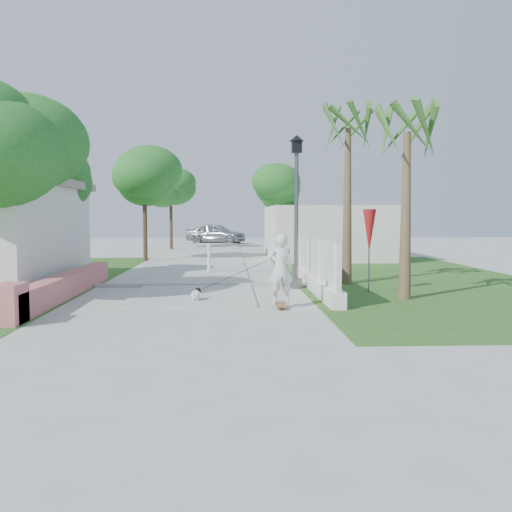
{
  "coord_description": "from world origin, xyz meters",
  "views": [
    {
      "loc": [
        0.96,
        -10.99,
        2.11
      ],
      "look_at": [
        1.63,
        3.39,
        1.1
      ],
      "focal_mm": 40.0,
      "sensor_mm": 36.0,
      "label": 1
    }
  ],
  "objects": [
    {
      "name": "lattice_fence",
      "position": [
        3.4,
        5.0,
        0.54
      ],
      "size": [
        0.35,
        7.0,
        1.5
      ],
      "color": "white",
      "rests_on": "ground"
    },
    {
      "name": "tree_path_right",
      "position": [
        3.22,
        19.98,
        3.49
      ],
      "size": [
        3.0,
        3.0,
        4.79
      ],
      "color": "#4C3826",
      "rests_on": "ground"
    },
    {
      "name": "tree_path_left",
      "position": [
        -2.98,
        15.98,
        3.82
      ],
      "size": [
        3.4,
        3.4,
        5.23
      ],
      "color": "#4C3826",
      "rests_on": "ground"
    },
    {
      "name": "curb",
      "position": [
        0.0,
        6.0,
        0.05
      ],
      "size": [
        6.5,
        0.25,
        0.1
      ],
      "primitive_type": "cube",
      "color": "#999993",
      "rests_on": "ground"
    },
    {
      "name": "patio_umbrella",
      "position": [
        4.8,
        4.5,
        1.69
      ],
      "size": [
        0.36,
        0.36,
        2.3
      ],
      "color": "#59595E",
      "rests_on": "ground"
    },
    {
      "name": "skateboarder",
      "position": [
        1.21,
        2.43,
        0.73
      ],
      "size": [
        2.3,
        1.55,
        1.7
      ],
      "rotation": [
        0.0,
        0.0,
        3.26
      ],
      "color": "#99663D",
      "rests_on": "ground"
    },
    {
      "name": "grass_right",
      "position": [
        7.0,
        8.0,
        0.01
      ],
      "size": [
        8.0,
        20.0,
        0.01
      ],
      "primitive_type": "cube",
      "color": "#31561B",
      "rests_on": "ground"
    },
    {
      "name": "parked_car",
      "position": [
        -0.09,
        33.24,
        0.79
      ],
      "size": [
        4.98,
        3.48,
        1.57
      ],
      "primitive_type": "imported",
      "rotation": [
        0.0,
        0.0,
        1.18
      ],
      "color": "#B0B3B9",
      "rests_on": "ground"
    },
    {
      "name": "bollard",
      "position": [
        0.2,
        10.0,
        0.58
      ],
      "size": [
        0.14,
        0.14,
        1.09
      ],
      "color": "white",
      "rests_on": "ground"
    },
    {
      "name": "dog",
      "position": [
        0.14,
        2.91,
        0.19
      ],
      "size": [
        0.3,
        0.52,
        0.36
      ],
      "rotation": [
        0.0,
        0.0,
        -0.21
      ],
      "color": "white",
      "rests_on": "ground"
    },
    {
      "name": "tree_left_mid",
      "position": [
        -5.48,
        8.48,
        3.5
      ],
      "size": [
        3.2,
        3.2,
        4.85
      ],
      "color": "#4C3826",
      "rests_on": "ground"
    },
    {
      "name": "street_lamp",
      "position": [
        2.9,
        5.5,
        2.43
      ],
      "size": [
        0.44,
        0.44,
        4.44
      ],
      "color": "#59595E",
      "rests_on": "ground"
    },
    {
      "name": "tree_path_far",
      "position": [
        -2.78,
        25.98,
        3.82
      ],
      "size": [
        3.2,
        3.2,
        5.17
      ],
      "color": "#4C3826",
      "rests_on": "ground"
    },
    {
      "name": "path_strip",
      "position": [
        0.0,
        20.0,
        0.03
      ],
      "size": [
        3.2,
        36.0,
        0.06
      ],
      "primitive_type": "cube",
      "color": "#B7B7B2",
      "rests_on": "ground"
    },
    {
      "name": "building_right",
      "position": [
        6.0,
        18.0,
        1.3
      ],
      "size": [
        6.0,
        8.0,
        2.6
      ],
      "primitive_type": "cube",
      "color": "silver",
      "rests_on": "ground"
    },
    {
      "name": "tree_left_near",
      "position": [
        -4.48,
        2.98,
        3.82
      ],
      "size": [
        3.6,
        3.6,
        5.28
      ],
      "color": "#4C3826",
      "rests_on": "ground"
    },
    {
      "name": "pink_wall",
      "position": [
        -3.3,
        3.55,
        0.31
      ],
      "size": [
        0.45,
        8.2,
        0.8
      ],
      "color": "#CC6E68",
      "rests_on": "ground"
    },
    {
      "name": "palm_near",
      "position": [
        5.4,
        3.2,
        3.95
      ],
      "size": [
        1.8,
        1.8,
        4.7
      ],
      "color": "brown",
      "rests_on": "ground"
    },
    {
      "name": "palm_far",
      "position": [
        4.6,
        6.5,
        4.48
      ],
      "size": [
        1.8,
        1.8,
        5.3
      ],
      "color": "brown",
      "rests_on": "ground"
    },
    {
      "name": "ground",
      "position": [
        0.0,
        0.0,
        0.0
      ],
      "size": [
        90.0,
        90.0,
        0.0
      ],
      "primitive_type": "plane",
      "color": "#B7B7B2",
      "rests_on": "ground"
    }
  ]
}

